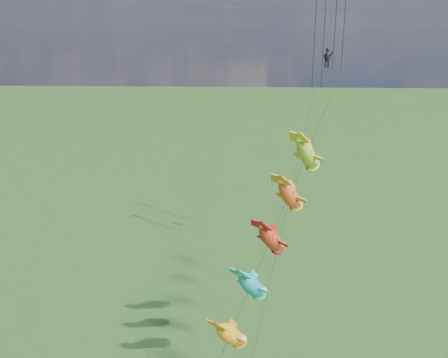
{
  "coord_description": "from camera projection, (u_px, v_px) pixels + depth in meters",
  "views": [
    {
      "loc": [
        12.54,
        -21.58,
        20.66
      ],
      "look_at": [
        10.85,
        10.83,
        10.54
      ],
      "focal_mm": 40.0,
      "sensor_mm": 36.0,
      "label": 1
    }
  ],
  "objects": [
    {
      "name": "parafoil_rig",
      "position": [
        327.0,
        39.0,
        38.18
      ],
      "size": [
        7.54,
        16.27,
        26.25
      ],
      "rotation": [
        0.0,
        0.0,
        -0.32
      ],
      "color": "brown",
      "rests_on": "ground"
    },
    {
      "name": "fish_windsock_rig",
      "position": [
        261.0,
        262.0,
        24.84
      ],
      "size": [
        8.87,
        13.4,
        16.57
      ],
      "rotation": [
        0.0,
        0.0,
        -0.26
      ],
      "color": "brown",
      "rests_on": "ground"
    }
  ]
}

